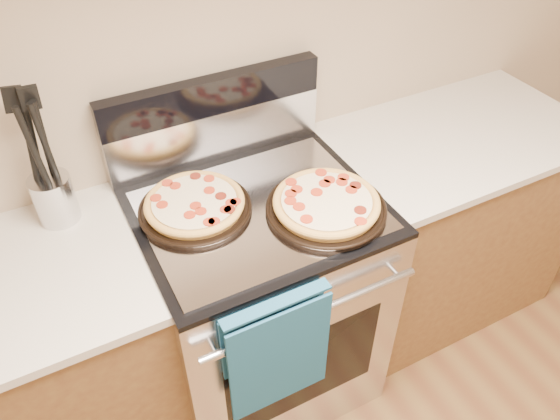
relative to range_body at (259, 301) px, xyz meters
name	(u,v)px	position (x,y,z in m)	size (l,w,h in m)	color
wall_back	(202,34)	(0.00, 0.35, 0.90)	(4.00, 4.00, 0.00)	tan
range_body	(259,301)	(0.00, 0.00, 0.00)	(0.76, 0.68, 0.90)	#B7B7BC
oven_window	(304,371)	(0.00, -0.34, 0.00)	(0.56, 0.01, 0.40)	black
cooktop	(256,208)	(0.00, 0.00, 0.46)	(0.76, 0.68, 0.02)	black
backsplash_lower	(216,134)	(0.00, 0.31, 0.56)	(0.76, 0.06, 0.18)	silver
backsplash_upper	(212,95)	(0.00, 0.31, 0.71)	(0.76, 0.06, 0.12)	black
oven_handle	(314,313)	(0.00, -0.38, 0.35)	(0.03, 0.03, 0.70)	silver
dish_towel	(277,350)	(-0.12, -0.38, 0.25)	(0.32, 0.05, 0.42)	navy
foil_sheet	(260,210)	(0.00, -0.03, 0.47)	(0.70, 0.55, 0.01)	gray
cabinet_left	(10,396)	(-0.88, 0.03, -0.01)	(1.00, 0.62, 0.88)	brown
cabinet_right	(438,224)	(0.88, 0.03, -0.01)	(1.00, 0.62, 0.88)	brown
countertop_right	(461,136)	(0.88, 0.03, 0.45)	(1.02, 0.64, 0.03)	#BAB2A7
pepperoni_pizza_back	(195,205)	(-0.18, 0.06, 0.50)	(0.35, 0.35, 0.05)	#C2873B
pepperoni_pizza_front	(326,205)	(0.18, -0.13, 0.50)	(0.37, 0.37, 0.05)	#C2873B
utensil_crock	(55,199)	(-0.56, 0.24, 0.54)	(0.12, 0.12, 0.15)	silver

